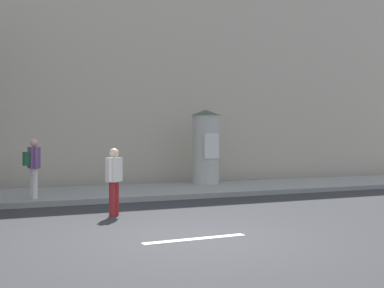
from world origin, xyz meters
The scene contains 7 objects.
ground_plane centered at (0.00, 0.00, 0.00)m, with size 80.00×80.00×0.00m, color #2B2B2D.
sidewalk_curb centered at (0.00, 7.00, 0.07)m, with size 36.00×4.00×0.15m, color gray.
lane_markings centered at (0.00, 0.00, 0.00)m, with size 25.80×0.16×0.01m.
building_backdrop centered at (0.00, 12.00, 4.46)m, with size 36.00×5.00×8.92m, color #B7A893.
poster_column centered at (4.15, 7.99, 1.53)m, with size 1.07×1.07×2.72m.
pedestrian_in_light_jacket centered at (-0.59, 2.93, 0.85)m, with size 0.43×0.47×1.48m.
pedestrian_tallest centered at (-2.03, 5.75, 1.08)m, with size 0.43×0.61×1.57m.
Camera 1 is at (-3.05, -6.53, 1.50)m, focal length 41.32 mm.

